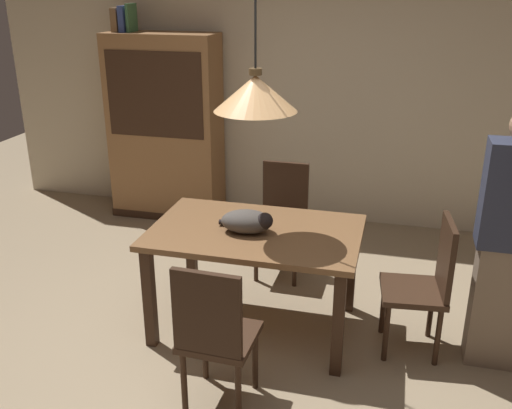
# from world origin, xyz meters

# --- Properties ---
(ground) EXTENTS (10.00, 10.00, 0.00)m
(ground) POSITION_xyz_m (0.00, 0.00, 0.00)
(ground) COLOR #998466
(back_wall) EXTENTS (6.40, 0.10, 2.90)m
(back_wall) POSITION_xyz_m (0.00, 2.65, 1.45)
(back_wall) COLOR beige
(back_wall) RESTS_ON ground
(dining_table) EXTENTS (1.40, 0.90, 0.75)m
(dining_table) POSITION_xyz_m (0.08, 0.47, 0.65)
(dining_table) COLOR brown
(dining_table) RESTS_ON ground
(chair_far_back) EXTENTS (0.41, 0.41, 0.93)m
(chair_far_back) POSITION_xyz_m (0.08, 1.35, 0.51)
(chair_far_back) COLOR #382316
(chair_far_back) RESTS_ON ground
(chair_near_front) EXTENTS (0.41, 0.41, 0.93)m
(chair_near_front) POSITION_xyz_m (0.08, -0.41, 0.51)
(chair_near_front) COLOR #382316
(chair_near_front) RESTS_ON ground
(chair_right_side) EXTENTS (0.44, 0.44, 0.93)m
(chair_right_side) POSITION_xyz_m (1.21, 0.48, 0.51)
(chair_right_side) COLOR #382316
(chair_right_side) RESTS_ON ground
(cat_sleeping) EXTENTS (0.39, 0.26, 0.16)m
(cat_sleeping) POSITION_xyz_m (0.04, 0.42, 0.83)
(cat_sleeping) COLOR #4C4742
(cat_sleeping) RESTS_ON dining_table
(pendant_lamp) EXTENTS (0.52, 0.52, 1.30)m
(pendant_lamp) POSITION_xyz_m (0.08, 0.47, 1.66)
(pendant_lamp) COLOR #E0A86B
(hutch_bookcase) EXTENTS (1.12, 0.45, 1.85)m
(hutch_bookcase) POSITION_xyz_m (-1.34, 2.32, 0.89)
(hutch_bookcase) COLOR olive
(hutch_bookcase) RESTS_ON ground
(book_brown_thick) EXTENTS (0.06, 0.24, 0.22)m
(book_brown_thick) POSITION_xyz_m (-1.76, 2.32, 1.96)
(book_brown_thick) COLOR brown
(book_brown_thick) RESTS_ON hutch_bookcase
(book_blue_wide) EXTENTS (0.06, 0.24, 0.24)m
(book_blue_wide) POSITION_xyz_m (-1.68, 2.32, 1.97)
(book_blue_wide) COLOR #384C93
(book_blue_wide) RESTS_ON hutch_bookcase
(book_green_slim) EXTENTS (0.03, 0.20, 0.26)m
(book_green_slim) POSITION_xyz_m (-1.62, 2.32, 1.98)
(book_green_slim) COLOR #427A4C
(book_green_slim) RESTS_ON hutch_bookcase
(person_standing) EXTENTS (0.36, 0.22, 1.64)m
(person_standing) POSITION_xyz_m (1.64, 0.46, 0.83)
(person_standing) COLOR #84705B
(person_standing) RESTS_ON ground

